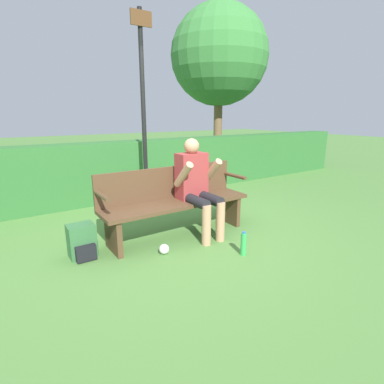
# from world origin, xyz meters

# --- Properties ---
(ground_plane) EXTENTS (40.00, 40.00, 0.00)m
(ground_plane) POSITION_xyz_m (0.00, 0.00, 0.00)
(ground_plane) COLOR #4C7A38
(hedge_back) EXTENTS (12.00, 0.45, 1.04)m
(hedge_back) POSITION_xyz_m (0.00, 2.07, 0.52)
(hedge_back) COLOR #2D662D
(hedge_back) RESTS_ON ground
(park_bench) EXTENTS (1.92, 0.47, 0.86)m
(park_bench) POSITION_xyz_m (0.00, 0.07, 0.45)
(park_bench) COLOR #513823
(park_bench) RESTS_ON ground
(person_seated) EXTENTS (0.52, 0.63, 1.22)m
(person_seated) POSITION_xyz_m (0.24, -0.07, 0.67)
(person_seated) COLOR #993333
(person_seated) RESTS_ON ground
(backpack) EXTENTS (0.27, 0.29, 0.36)m
(backpack) POSITION_xyz_m (-1.16, 0.07, 0.17)
(backpack) COLOR #336638
(backpack) RESTS_ON ground
(water_bottle) EXTENTS (0.06, 0.06, 0.27)m
(water_bottle) POSITION_xyz_m (0.31, -0.87, 0.13)
(water_bottle) COLOR green
(water_bottle) RESTS_ON ground
(signpost) EXTENTS (0.33, 0.09, 3.00)m
(signpost) POSITION_xyz_m (0.22, 1.36, 1.64)
(signpost) COLOR black
(signpost) RESTS_ON ground
(tree) EXTENTS (2.84, 2.84, 4.56)m
(tree) POSITION_xyz_m (4.08, 4.33, 3.13)
(tree) COLOR brown
(tree) RESTS_ON ground
(litter_crumple) EXTENTS (0.11, 0.11, 0.11)m
(litter_crumple) POSITION_xyz_m (-0.40, -0.36, 0.06)
(litter_crumple) COLOR silver
(litter_crumple) RESTS_ON ground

